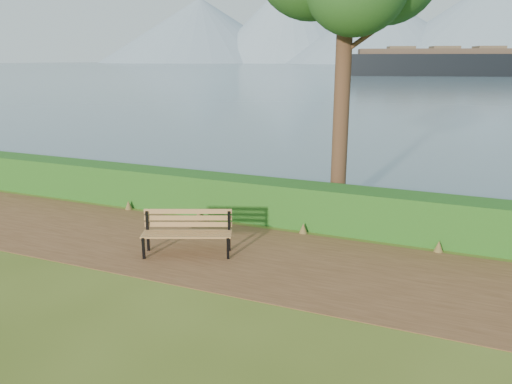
% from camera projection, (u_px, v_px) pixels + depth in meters
% --- Properties ---
extents(ground, '(140.00, 140.00, 0.00)m').
position_uv_depth(ground, '(197.00, 255.00, 10.10)').
color(ground, '#465518').
rests_on(ground, ground).
extents(path, '(40.00, 3.40, 0.01)m').
position_uv_depth(path, '(204.00, 249.00, 10.37)').
color(path, brown).
rests_on(path, ground).
extents(hedge, '(32.00, 0.85, 1.00)m').
position_uv_depth(hedge, '(248.00, 199.00, 12.28)').
color(hedge, '#214F16').
rests_on(hedge, ground).
extents(water, '(700.00, 510.00, 0.00)m').
position_uv_depth(water, '(461.00, 66.00, 241.55)').
color(water, '#455E6F').
rests_on(water, ground).
extents(mountains, '(585.00, 190.00, 70.00)m').
position_uv_depth(mountains, '(456.00, 25.00, 367.81)').
color(mountains, gray).
rests_on(mountains, ground).
extents(bench, '(1.84, 1.16, 0.89)m').
position_uv_depth(bench, '(187.00, 229.00, 10.05)').
color(bench, black).
rests_on(bench, ground).
extents(cargo_ship, '(66.81, 27.02, 20.14)m').
position_uv_depth(cargo_ship, '(509.00, 62.00, 110.49)').
color(cargo_ship, black).
rests_on(cargo_ship, ground).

